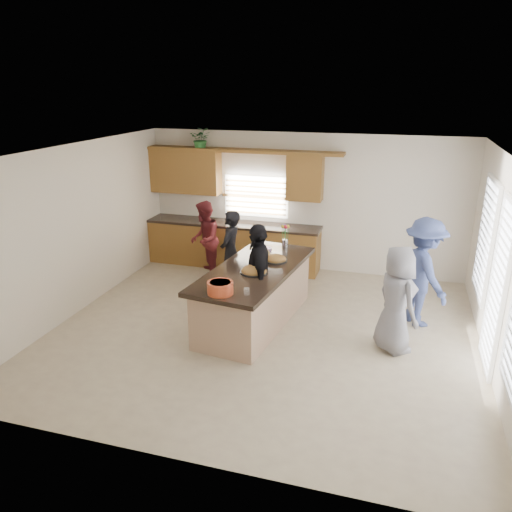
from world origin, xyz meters
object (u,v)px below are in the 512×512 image
(woman_left_front, at_px, (258,276))
(woman_left_mid, at_px, (205,239))
(woman_left_back, at_px, (231,252))
(woman_right_front, at_px, (397,300))
(woman_right_back, at_px, (423,272))
(salad_bowl, at_px, (220,287))
(island, at_px, (255,296))

(woman_left_front, bearing_deg, woman_left_mid, -158.29)
(woman_left_front, bearing_deg, woman_left_back, -163.91)
(woman_left_back, height_order, woman_right_front, woman_right_front)
(woman_left_mid, distance_m, woman_right_back, 4.26)
(woman_left_front, distance_m, woman_right_front, 2.13)
(salad_bowl, relative_size, woman_left_back, 0.23)
(island, height_order, woman_right_front, woman_right_front)
(salad_bowl, xyz_separation_m, woman_right_front, (2.36, 0.83, -0.25))
(woman_right_back, distance_m, woman_right_front, 1.06)
(woman_left_back, relative_size, woman_right_front, 0.97)
(salad_bowl, relative_size, woman_right_front, 0.23)
(woman_left_front, bearing_deg, woman_right_back, 87.09)
(woman_left_mid, bearing_deg, woman_left_front, 25.81)
(woman_right_front, bearing_deg, salad_bowl, 73.99)
(island, distance_m, woman_left_back, 1.40)
(salad_bowl, height_order, woman_left_mid, woman_left_mid)
(woman_left_front, relative_size, woman_right_back, 0.96)
(woman_left_back, bearing_deg, island, 39.20)
(woman_right_back, relative_size, woman_right_front, 1.11)
(salad_bowl, xyz_separation_m, woman_left_mid, (-1.39, 2.86, -0.28))
(woman_left_back, relative_size, woman_left_mid, 1.02)
(woman_left_back, distance_m, woman_right_front, 3.29)
(woman_right_front, bearing_deg, woman_left_front, 48.98)
(woman_left_mid, relative_size, woman_right_back, 0.86)
(woman_left_mid, bearing_deg, woman_right_front, 45.41)
(salad_bowl, distance_m, woman_right_back, 3.29)
(island, bearing_deg, woman_right_back, 22.74)
(island, xyz_separation_m, woman_right_back, (2.57, 0.71, 0.43))
(island, height_order, woman_left_front, woman_left_front)
(island, bearing_deg, woman_left_front, -36.98)
(island, xyz_separation_m, salad_bowl, (-0.17, -1.12, 0.59))
(woman_left_mid, xyz_separation_m, woman_left_front, (1.64, -1.82, 0.08))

